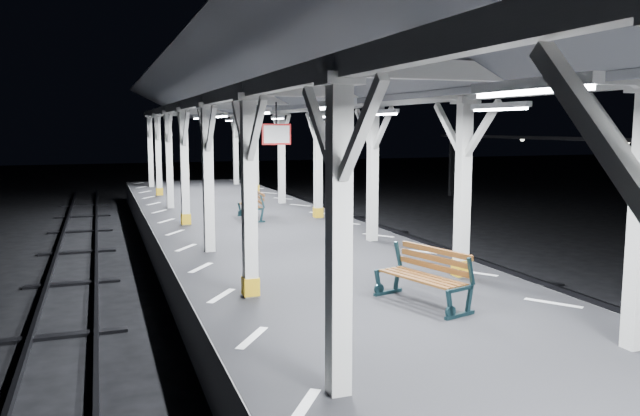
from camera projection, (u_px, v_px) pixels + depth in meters
ground at (415, 384)px, 9.23m from camera, size 120.00×120.00×0.00m
platform at (415, 352)px, 9.17m from camera, size 6.00×50.00×1.00m
hazard_stripes_left at (252, 338)px, 8.29m from camera, size 1.00×48.00×0.01m
hazard_stripes_right at (553, 303)px, 9.91m from camera, size 1.00×48.00×0.01m
canopy at (422, 71)px, 8.62m from camera, size 5.40×49.00×4.65m
bench_mid at (426, 275)px, 9.82m from camera, size 1.03×1.74×0.89m
bench_far at (254, 205)px, 18.88m from camera, size 0.64×1.55×0.83m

